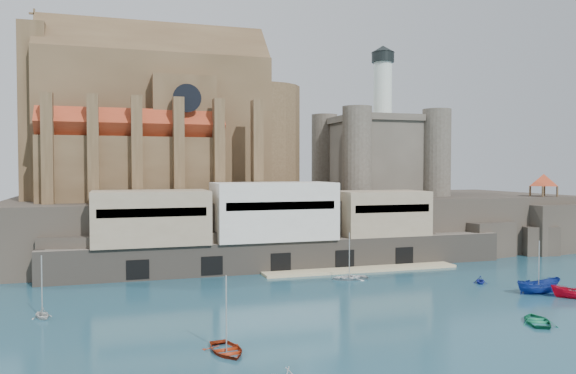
{
  "coord_description": "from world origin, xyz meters",
  "views": [
    {
      "loc": [
        -32.9,
        -57.78,
        15.28
      ],
      "look_at": [
        -5.02,
        32.0,
        11.99
      ],
      "focal_mm": 35.0,
      "sensor_mm": 36.0,
      "label": 1
    }
  ],
  "objects_px": {
    "pavilion": "(544,181)",
    "boat_2": "(539,293)",
    "castle_keep": "(378,152)",
    "boat_0": "(226,352)",
    "church": "(166,128)"
  },
  "relations": [
    {
      "from": "pavilion",
      "to": "boat_2",
      "type": "height_order",
      "value": "pavilion"
    },
    {
      "from": "boat_2",
      "to": "pavilion",
      "type": "bearing_deg",
      "value": -37.4
    },
    {
      "from": "castle_keep",
      "to": "pavilion",
      "type": "xyz_separation_m",
      "value": [
        25.92,
        -15.08,
        -5.59
      ]
    },
    {
      "from": "pavilion",
      "to": "boat_2",
      "type": "xyz_separation_m",
      "value": [
        -25.86,
        -28.36,
        -12.73
      ]
    },
    {
      "from": "pavilion",
      "to": "boat_0",
      "type": "height_order",
      "value": "pavilion"
    },
    {
      "from": "pavilion",
      "to": "boat_0",
      "type": "relative_size",
      "value": 1.27
    },
    {
      "from": "pavilion",
      "to": "boat_0",
      "type": "bearing_deg",
      "value": -149.79
    },
    {
      "from": "boat_0",
      "to": "castle_keep",
      "type": "bearing_deg",
      "value": 45.18
    },
    {
      "from": "pavilion",
      "to": "church",
      "type": "bearing_deg",
      "value": 166.52
    },
    {
      "from": "church",
      "to": "boat_2",
      "type": "relative_size",
      "value": 8.17
    },
    {
      "from": "church",
      "to": "boat_2",
      "type": "xyz_separation_m",
      "value": [
        40.27,
        -44.21,
        -22.13
      ]
    },
    {
      "from": "church",
      "to": "castle_keep",
      "type": "xyz_separation_m",
      "value": [
        40.21,
        -0.78,
        -3.81
      ]
    },
    {
      "from": "church",
      "to": "boat_2",
      "type": "distance_m",
      "value": 63.77
    },
    {
      "from": "church",
      "to": "castle_keep",
      "type": "height_order",
      "value": "church"
    },
    {
      "from": "boat_2",
      "to": "boat_0",
      "type": "bearing_deg",
      "value": 109.11
    }
  ]
}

